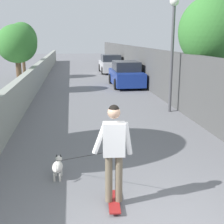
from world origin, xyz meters
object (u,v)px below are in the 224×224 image
Objects in this scene: tree_left_mid at (22,41)px; car_far at (111,64)px; tree_left_near at (17,44)px; skateboard at (114,202)px; car_near at (126,75)px; dog at (58,166)px; person_skateboarder at (114,146)px; lamp_post at (173,35)px; tree_right_far at (209,32)px.

tree_left_mid is 1.04× the size of car_far.
tree_left_near reaches higher than skateboard.
car_near is at bearing -122.81° from tree_left_mid.
dog reaches higher than skateboard.
tree_left_mid is at bearing 12.93° from person_skateboarder.
tree_left_mid is (6.00, 0.61, 0.13)m from tree_left_near.
lamp_post is 14.51m from car_far.
person_skateboarder is 1.14× the size of dog.
tree_right_far reaches higher than skateboard.
tree_left_near is at bearing 145.98° from car_far.
person_skateboarder is at bearing 168.93° from car_near.
tree_left_near is at bearing 12.97° from dog.
person_skateboarder is at bearing -163.64° from tree_left_near.
lamp_post reaches higher than tree_left_near.
person_skateboarder is at bearing 144.57° from tree_right_far.
tree_left_near is 0.94× the size of car_near.
skateboard is at bearing -163.64° from tree_left_near.
person_skateboarder is (-11.95, -3.51, -1.47)m from tree_left_near.
car_far is at bearing -7.18° from skateboard.
tree_left_near is 0.81× the size of tree_right_far.
tree_left_mid is at bearing 114.82° from car_far.
tree_left_near is 0.94× the size of car_far.
tree_right_far is 1.16× the size of car_far.
person_skateboarder is (-17.95, -4.12, -1.60)m from tree_left_mid.
lamp_post reaches higher than car_near.
tree_left_mid reaches higher than tree_left_near.
tree_right_far is at bearing -35.43° from person_skateboarder.
tree_left_near is 11.23m from dog.
tree_left_mid is at bearing 12.93° from skateboard.
person_skateboarder is (0.00, -0.00, 1.07)m from skateboard.
dog is at bearing 169.43° from car_far.
car_near is at bearing 15.17° from tree_right_far.
dog is (-16.70, -3.08, -2.47)m from tree_left_mid.
lamp_post is at bearing -174.96° from car_near.
car_far is at bearing -34.02° from tree_left_near.
dog is at bearing 163.29° from car_near.
tree_left_mid is 4.95× the size of skateboard.
tree_left_mid is 17.16m from dog.
person_skateboarder is at bearing -90.00° from skateboard.
car_far is (21.09, -2.66, -0.42)m from person_skateboarder.
tree_right_far is 2.52× the size of person_skateboarder.
car_far is (19.83, -3.70, 0.44)m from dog.
tree_left_mid is 0.90× the size of lamp_post.
car_near and car_far have the same top height.
tree_left_near is 2.04× the size of person_skateboarder.
tree_left_near reaches higher than car_near.
dog is at bearing 39.85° from skateboard.
person_skateboarder is at bearing 172.82° from car_far.
dog is at bearing 39.85° from person_skateboarder.
dog is (-5.53, 4.30, -2.77)m from lamp_post.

